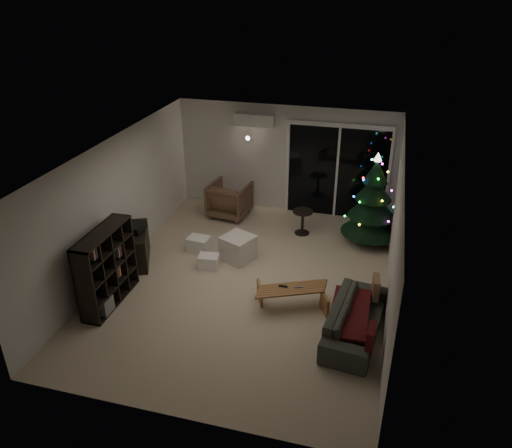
{
  "coord_description": "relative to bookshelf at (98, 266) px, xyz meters",
  "views": [
    {
      "loc": [
        2.18,
        -7.4,
        5.11
      ],
      "look_at": [
        0.1,
        0.3,
        1.05
      ],
      "focal_mm": 35.0,
      "sensor_mm": 36.0,
      "label": 1
    }
  ],
  "objects": [
    {
      "name": "remote_a",
      "position": [
        3.05,
        0.66,
        -0.3
      ],
      "size": [
        0.15,
        0.04,
        0.02
      ],
      "primitive_type": "cube",
      "color": "black",
      "rests_on": "coffee_table"
    },
    {
      "name": "sofa_throw",
      "position": [
        4.2,
        0.22,
        -0.29
      ],
      "size": [
        0.58,
        1.33,
        0.04
      ],
      "primitive_type": "cube",
      "color": "maroon",
      "rests_on": "sofa"
    },
    {
      "name": "cushion_a",
      "position": [
        4.55,
        0.87,
        -0.19
      ],
      "size": [
        0.14,
        0.36,
        0.35
      ],
      "primitive_type": "cube",
      "rotation": [
        0.0,
        0.0,
        0.09
      ],
      "color": "#8E6B4A",
      "rests_on": "sofa"
    },
    {
      "name": "bookshelf",
      "position": [
        0.0,
        0.0,
        0.0
      ],
      "size": [
        0.84,
        1.39,
        1.36
      ],
      "primitive_type": null,
      "rotation": [
        0.0,
        0.0,
        0.4
      ],
      "color": "black",
      "rests_on": "floor"
    },
    {
      "name": "ottoman",
      "position": [
        1.87,
        1.93,
        -0.43
      ],
      "size": [
        0.73,
        0.73,
        0.5
      ],
      "primitive_type": "cube",
      "rotation": [
        0.0,
        0.0,
        -0.41
      ],
      "color": "silver",
      "rests_on": "floor"
    },
    {
      "name": "cardboard_box_a",
      "position": [
        1.0,
        2.03,
        -0.53
      ],
      "size": [
        0.45,
        0.36,
        0.31
      ],
      "primitive_type": "cube",
      "rotation": [
        0.0,
        0.0,
        -0.09
      ],
      "color": "white",
      "rests_on": "floor"
    },
    {
      "name": "armchair",
      "position": [
        1.11,
        3.78,
        -0.28
      ],
      "size": [
        0.96,
        0.98,
        0.81
      ],
      "primitive_type": "imported",
      "rotation": [
        0.0,
        0.0,
        3.02
      ],
      "color": "brown",
      "rests_on": "floor"
    },
    {
      "name": "sofa",
      "position": [
        4.3,
        0.22,
        -0.41
      ],
      "size": [
        0.93,
        1.92,
        0.54
      ],
      "primitive_type": "imported",
      "rotation": [
        0.0,
        0.0,
        1.45
      ],
      "color": "#50564C",
      "rests_on": "floor"
    },
    {
      "name": "floor_lamp",
      "position": [
        1.36,
        4.53,
        0.17
      ],
      "size": [
        0.27,
        0.27,
        1.71
      ],
      "primitive_type": "cylinder",
      "color": "black",
      "rests_on": "floor"
    },
    {
      "name": "coffee_table",
      "position": [
        3.2,
        0.66,
        -0.49
      ],
      "size": [
        1.24,
        0.86,
        0.37
      ],
      "primitive_type": null,
      "rotation": [
        0.0,
        0.0,
        0.43
      ],
      "color": "#945C2E",
      "rests_on": "floor"
    },
    {
      "name": "cardboard_box_b",
      "position": [
        1.42,
        1.47,
        -0.55
      ],
      "size": [
        0.41,
        0.33,
        0.26
      ],
      "primitive_type": "cube",
      "rotation": [
        0.0,
        0.0,
        0.14
      ],
      "color": "white",
      "rests_on": "floor"
    },
    {
      "name": "room",
      "position": [
        2.71,
        2.7,
        0.34
      ],
      "size": [
        6.5,
        7.51,
        2.6
      ],
      "color": "beige",
      "rests_on": "ground"
    },
    {
      "name": "side_table",
      "position": [
        2.9,
        3.33,
        -0.41
      ],
      "size": [
        0.57,
        0.57,
        0.54
      ],
      "primitive_type": "cylinder",
      "rotation": [
        0.0,
        0.0,
        -0.43
      ],
      "color": "black",
      "rests_on": "floor"
    },
    {
      "name": "remote_b",
      "position": [
        3.3,
        0.71,
        -0.3
      ],
      "size": [
        0.14,
        0.08,
        0.02
      ],
      "primitive_type": "cube",
      "rotation": [
        0.0,
        0.0,
        0.35
      ],
      "color": "slate",
      "rests_on": "coffee_table"
    },
    {
      "name": "cushion_b",
      "position": [
        4.55,
        -0.43,
        -0.19
      ],
      "size": [
        0.13,
        0.36,
        0.35
      ],
      "primitive_type": "cube",
      "rotation": [
        0.0,
        0.0,
        -0.07
      ],
      "color": "maroon",
      "rests_on": "sofa"
    },
    {
      "name": "media_cabinet",
      "position": [
        0.0,
        1.34,
        -0.34
      ],
      "size": [
        0.8,
        1.14,
        0.67
      ],
      "primitive_type": "cube",
      "rotation": [
        0.0,
        0.0,
        0.42
      ],
      "color": "black",
      "rests_on": "floor"
    },
    {
      "name": "christmas_tree",
      "position": [
        4.32,
        3.36,
        0.3
      ],
      "size": [
        1.55,
        1.55,
        1.95
      ],
      "primitive_type": "cone",
      "rotation": [
        0.0,
        0.0,
        0.35
      ],
      "color": "#133720",
      "rests_on": "floor"
    },
    {
      "name": "stereo",
      "position": [
        0.0,
        1.34,
        0.06
      ],
      "size": [
        0.34,
        0.4,
        0.14
      ],
      "primitive_type": "cube",
      "color": "black",
      "rests_on": "media_cabinet"
    }
  ]
}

